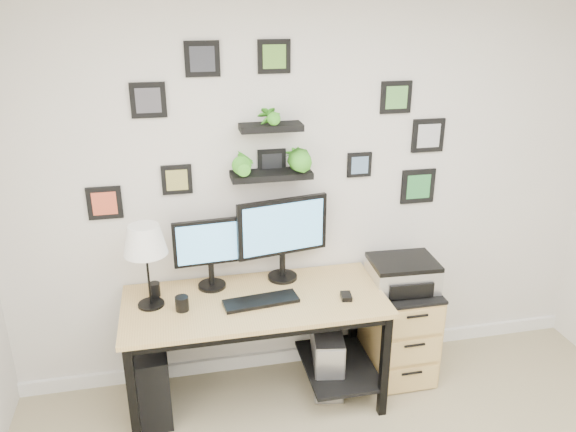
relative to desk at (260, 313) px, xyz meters
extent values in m
plane|color=silver|center=(0.43, 0.33, 0.67)|extent=(4.00, 0.00, 4.00)
cube|color=white|center=(0.43, 0.32, -0.58)|extent=(4.00, 0.03, 0.10)
cube|color=tan|center=(-0.04, -0.04, 0.11)|extent=(1.60, 0.70, 0.03)
cube|color=black|center=(-0.04, -0.04, 0.07)|extent=(1.54, 0.64, 0.05)
cube|color=black|center=(-0.04, 0.29, -0.17)|extent=(1.44, 0.02, 0.41)
cube|color=black|center=(0.51, -0.04, -0.45)|extent=(0.45, 0.63, 0.03)
cube|color=black|center=(-0.79, -0.34, -0.27)|extent=(0.05, 0.05, 0.72)
cube|color=black|center=(-0.79, 0.26, -0.27)|extent=(0.05, 0.05, 0.72)
cube|color=black|center=(0.71, -0.34, -0.27)|extent=(0.05, 0.05, 0.72)
cube|color=black|center=(0.71, 0.26, -0.27)|extent=(0.05, 0.05, 0.72)
cylinder|color=black|center=(-0.28, 0.18, 0.13)|extent=(0.19, 0.19, 0.02)
cylinder|color=black|center=(-0.28, 0.18, 0.21)|extent=(0.04, 0.04, 0.16)
cube|color=black|center=(-0.28, 0.17, 0.44)|extent=(0.45, 0.06, 0.29)
cube|color=#59A5D8|center=(-0.28, 0.15, 0.44)|extent=(0.41, 0.03, 0.25)
cylinder|color=black|center=(0.18, 0.20, 0.13)|extent=(0.22, 0.22, 0.02)
cylinder|color=black|center=(0.18, 0.20, 0.22)|extent=(0.04, 0.04, 0.17)
cube|color=black|center=(0.19, 0.19, 0.49)|extent=(0.59, 0.14, 0.37)
cube|color=#59A5D8|center=(0.19, 0.17, 0.49)|extent=(0.53, 0.10, 0.32)
cube|color=black|center=(-0.01, -0.09, 0.14)|extent=(0.47, 0.19, 0.02)
cube|color=black|center=(0.51, -0.14, 0.14)|extent=(0.08, 0.10, 0.03)
cylinder|color=black|center=(-0.66, 0.02, 0.13)|extent=(0.16, 0.16, 0.01)
cylinder|color=black|center=(-0.66, 0.02, 0.37)|extent=(0.01, 0.01, 0.47)
cone|color=white|center=(-0.66, 0.02, 0.55)|extent=(0.25, 0.25, 0.18)
cylinder|color=black|center=(-0.47, -0.07, 0.17)|extent=(0.08, 0.08, 0.09)
cylinder|color=black|center=(-0.63, 0.14, 0.17)|extent=(0.07, 0.07, 0.09)
cube|color=black|center=(-0.70, 0.01, -0.38)|extent=(0.24, 0.50, 0.49)
cube|color=gray|center=(0.45, 0.02, -0.41)|extent=(0.26, 0.45, 0.43)
cube|color=silver|center=(0.41, -0.19, -0.41)|extent=(0.17, 0.04, 0.40)
cube|color=tan|center=(0.97, 0.06, -0.30)|extent=(0.42, 0.50, 0.65)
cube|color=black|center=(0.97, 0.06, 0.03)|extent=(0.43, 0.51, 0.02)
cube|color=tan|center=(0.97, -0.19, -0.52)|extent=(0.39, 0.02, 0.18)
cylinder|color=black|center=(0.97, -0.21, -0.46)|extent=(0.14, 0.02, 0.02)
cube|color=tan|center=(0.97, -0.19, -0.30)|extent=(0.39, 0.02, 0.18)
cylinder|color=black|center=(0.97, -0.21, -0.24)|extent=(0.14, 0.02, 0.02)
cube|color=tan|center=(0.97, -0.19, -0.08)|extent=(0.39, 0.02, 0.18)
cylinder|color=black|center=(0.97, -0.21, -0.02)|extent=(0.14, 0.02, 0.02)
cube|color=silver|center=(0.97, 0.06, 0.13)|extent=(0.44, 0.35, 0.17)
cube|color=black|center=(0.97, 0.06, 0.23)|extent=(0.44, 0.35, 0.03)
cube|color=black|center=(0.96, -0.11, 0.10)|extent=(0.29, 0.03, 0.10)
cube|color=black|center=(0.13, 0.24, 0.82)|extent=(0.50, 0.18, 0.04)
cube|color=black|center=(0.13, 0.23, 1.12)|extent=(0.38, 0.15, 0.04)
imported|color=green|center=(-0.04, 0.24, 0.98)|extent=(0.15, 0.12, 0.27)
imported|color=green|center=(0.30, 0.24, 0.98)|extent=(0.15, 0.15, 0.27)
imported|color=green|center=(0.13, 0.23, 1.27)|extent=(0.13, 0.09, 0.25)
cube|color=black|center=(0.95, 0.32, 1.26)|extent=(0.20, 0.02, 0.20)
cube|color=#549945|center=(0.95, 0.31, 1.26)|extent=(0.14, 0.00, 0.14)
cube|color=black|center=(0.72, 0.32, 0.83)|extent=(0.16, 0.02, 0.16)
cube|color=slate|center=(0.72, 0.31, 0.83)|extent=(0.11, 0.00, 0.11)
cube|color=black|center=(1.15, 0.32, 0.65)|extent=(0.24, 0.02, 0.24)
cube|color=#318943|center=(1.15, 0.31, 0.65)|extent=(0.17, 0.00, 0.17)
cube|color=black|center=(-0.45, 0.32, 0.81)|extent=(0.18, 0.02, 0.18)
cube|color=#A0994A|center=(-0.45, 0.31, 0.81)|extent=(0.13, 0.00, 0.13)
cube|color=black|center=(-0.25, 0.32, 1.52)|extent=(0.20, 0.02, 0.20)
cube|color=#2B2D34|center=(-0.25, 0.31, 1.52)|extent=(0.14, 0.00, 0.14)
cube|color=black|center=(-0.57, 0.32, 1.29)|extent=(0.20, 0.02, 0.20)
cube|color=#444349|center=(-0.57, 0.31, 1.29)|extent=(0.14, 0.00, 0.14)
cube|color=black|center=(-0.88, 0.32, 0.69)|extent=(0.20, 0.02, 0.20)
cube|color=#D95133|center=(-0.88, 0.31, 0.69)|extent=(0.14, 0.00, 0.14)
cube|color=black|center=(0.16, 0.32, 1.52)|extent=(0.20, 0.02, 0.20)
cube|color=#579030|center=(0.16, 0.31, 1.52)|extent=(0.14, 0.00, 0.14)
cube|color=black|center=(0.14, 0.32, 0.88)|extent=(0.18, 0.02, 0.18)
cube|color=black|center=(0.14, 0.31, 0.88)|extent=(0.12, 0.00, 0.12)
cube|color=black|center=(1.19, 0.32, 1.00)|extent=(0.22, 0.02, 0.22)
cube|color=#B6B6BA|center=(1.19, 0.31, 1.00)|extent=(0.15, 0.00, 0.15)
camera|label=1|loc=(-0.47, -3.02, 1.85)|focal=35.00mm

